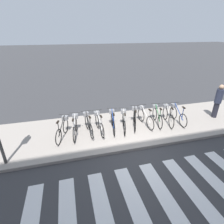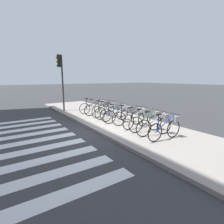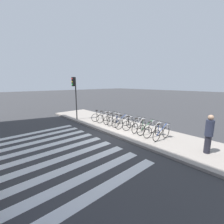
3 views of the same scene
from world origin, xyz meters
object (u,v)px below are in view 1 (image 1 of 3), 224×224
parked_bicycle_2 (88,123)px  parked_bicycle_8 (157,115)px  parked_bicycle_4 (113,121)px  parked_bicycle_7 (145,116)px  parked_bicycle_5 (124,120)px  parked_bicycle_9 (168,115)px  parked_bicycle_1 (75,126)px  parked_bicycle_3 (99,123)px  parked_bicycle_6 (135,117)px  parked_bicycle_10 (177,114)px  parked_bicycle_0 (63,128)px  pedestrian (218,100)px

parked_bicycle_2 → parked_bicycle_8: size_ratio=1.01×
parked_bicycle_4 → parked_bicycle_7: bearing=1.5°
parked_bicycle_5 → parked_bicycle_8: bearing=4.3°
parked_bicycle_9 → parked_bicycle_2: bearing=178.7°
parked_bicycle_4 → parked_bicycle_8: bearing=0.5°
parked_bicycle_1 → parked_bicycle_2: bearing=8.3°
parked_bicycle_3 → parked_bicycle_6: same height
parked_bicycle_10 → parked_bicycle_3: bearing=178.9°
parked_bicycle_4 → parked_bicycle_10: (3.29, -0.10, 0.00)m
parked_bicycle_1 → parked_bicycle_10: same height
parked_bicycle_7 → parked_bicycle_10: 1.70m
parked_bicycle_8 → parked_bicycle_10: (1.05, -0.12, 0.00)m
parked_bicycle_3 → parked_bicycle_5: same height
parked_bicycle_0 → pedestrian: 7.76m
parked_bicycle_1 → parked_bicycle_9: size_ratio=1.01×
parked_bicycle_0 → parked_bicycle_7: size_ratio=0.96×
parked_bicycle_7 → parked_bicycle_1: bearing=-178.0°
parked_bicycle_0 → parked_bicycle_1: (0.51, 0.05, 0.00)m
parked_bicycle_10 → parked_bicycle_7: bearing=175.1°
parked_bicycle_2 → parked_bicycle_8: (3.36, 0.00, 0.00)m
parked_bicycle_3 → pedestrian: (6.17, -0.12, 0.50)m
parked_bicycle_6 → parked_bicycle_7: same height
parked_bicycle_9 → pedestrian: 2.79m
parked_bicycle_1 → parked_bicycle_3: size_ratio=0.99×
parked_bicycle_1 → parked_bicycle_2: 0.59m
parked_bicycle_4 → parked_bicycle_3: bearing=-177.5°
parked_bicycle_2 → parked_bicycle_9: bearing=-1.3°
parked_bicycle_2 → parked_bicycle_6: (2.21, 0.03, 0.00)m
parked_bicycle_2 → parked_bicycle_6: same height
parked_bicycle_3 → parked_bicycle_7: 2.25m
parked_bicycle_3 → parked_bicycle_7: size_ratio=1.00×
parked_bicycle_6 → parked_bicycle_9: size_ratio=0.97×
parked_bicycle_7 → parked_bicycle_6: bearing=179.7°
parked_bicycle_9 → parked_bicycle_4: bearing=178.5°
parked_bicycle_0 → pedestrian: size_ratio=0.85×
parked_bicycle_0 → parked_bicycle_7: 3.82m
parked_bicycle_0 → parked_bicycle_4: same height
parked_bicycle_7 → parked_bicycle_2: bearing=-179.4°
parked_bicycle_0 → parked_bicycle_2: 1.10m
parked_bicycle_3 → pedestrian: size_ratio=0.89×
parked_bicycle_7 → parked_bicycle_8: same height
parked_bicycle_4 → parked_bicycle_6: (1.09, 0.04, 0.00)m
parked_bicycle_2 → parked_bicycle_10: (4.41, -0.11, 0.00)m
parked_bicycle_0 → parked_bicycle_6: same height
parked_bicycle_2 → pedestrian: (6.64, -0.16, 0.50)m
parked_bicycle_4 → parked_bicycle_10: same height
parked_bicycle_0 → parked_bicycle_9: bearing=0.5°
parked_bicycle_10 → parked_bicycle_5: bearing=-179.8°
parked_bicycle_3 → parked_bicycle_7: bearing=1.8°
parked_bicycle_7 → parked_bicycle_0: bearing=-177.6°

